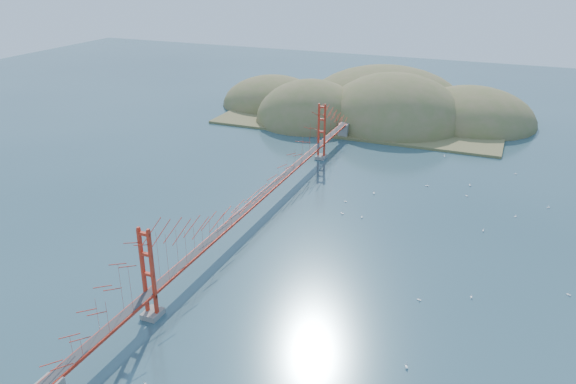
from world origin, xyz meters
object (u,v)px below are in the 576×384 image
at_px(sailboat_0, 362,217).
at_px(sailboat_1, 374,193).
at_px(bridge, 260,175).
at_px(sailboat_2, 419,299).

xyz_separation_m(sailboat_0, sailboat_1, (-0.65, 10.41, 0.01)).
height_order(sailboat_0, sailboat_1, sailboat_1).
relative_size(bridge, sailboat_2, 155.21).
bearing_deg(sailboat_2, bridge, 152.73).
bearing_deg(sailboat_2, sailboat_1, 114.03).
distance_m(sailboat_0, sailboat_1, 10.43).
bearing_deg(sailboat_0, sailboat_1, 93.56).
bearing_deg(sailboat_2, sailboat_0, 122.80).
bearing_deg(sailboat_1, sailboat_2, -65.97).
bearing_deg(bridge, sailboat_1, 46.48).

